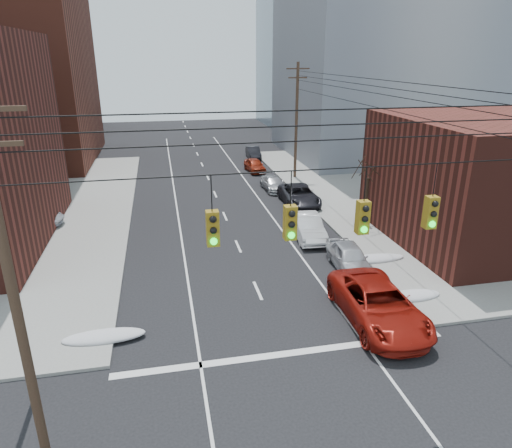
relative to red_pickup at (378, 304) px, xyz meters
name	(u,v)px	position (x,y,z in m)	size (l,w,h in m)	color
sidewalk_ne	(505,186)	(22.23, 19.00, -0.82)	(40.00, 40.00, 0.15)	gray
building_brick_far	(20,92)	(-30.77, 66.00, 5.10)	(22.00, 18.00, 12.00)	#4C1E16
building_office	(385,47)	(17.23, 36.00, 11.60)	(22.00, 20.00, 25.00)	gray
building_glass	(324,59)	(19.23, 62.00, 10.10)	(20.00, 18.00, 22.00)	gray
utility_pole_left	(12,290)	(-13.27, -5.00, 4.88)	(2.20, 0.28, 11.00)	#473323
utility_pole_far	(296,119)	(3.73, 26.00, 4.88)	(2.20, 0.28, 11.00)	#473323
traffic_signals	(327,218)	(-4.67, -5.03, 6.27)	(17.00, 0.42, 2.02)	black
street_light	(7,256)	(-14.27, -2.00, 4.64)	(0.44, 0.44, 9.32)	gray
bare_tree	(367,194)	(4.82, 12.00, 1.42)	(2.09, 2.20, 4.93)	black
snow_nw	(104,337)	(-12.17, 1.00, -0.69)	(3.50, 1.08, 0.42)	silver
snow_ne	(412,296)	(2.63, 1.50, -0.69)	(3.00, 1.08, 0.42)	silver
snow_east_far	(373,259)	(2.63, 6.00, -0.69)	(4.00, 1.08, 0.42)	silver
red_pickup	(378,304)	(0.00, 0.00, 0.00)	(2.99, 6.48, 1.80)	maroon
parked_car_a	(349,257)	(0.88, 5.42, -0.15)	(1.78, 4.42, 1.50)	silver
parked_car_b	(307,227)	(0.03, 10.52, -0.11)	(1.68, 4.80, 1.58)	silver
parked_car_c	(299,195)	(1.63, 17.66, -0.11)	(2.62, 5.69, 1.58)	black
parked_car_d	(273,183)	(0.59, 22.31, -0.29)	(1.72, 4.24, 1.23)	#A8A8AC
parked_car_e	(255,165)	(0.37, 29.49, -0.21)	(1.62, 4.02, 1.37)	maroon
parked_car_f	(253,152)	(1.59, 36.20, -0.23)	(1.41, 4.05, 1.33)	black
lot_car_a	(24,214)	(-19.15, 17.04, -0.05)	(1.47, 4.22, 1.39)	silver
lot_car_b	(29,218)	(-18.65, 16.29, -0.11)	(2.14, 4.63, 1.29)	silver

